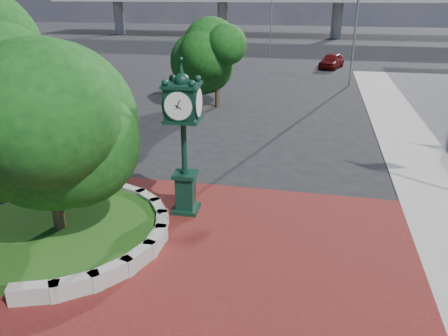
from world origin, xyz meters
TOP-DOWN VIEW (x-y plane):
  - ground at (0.00, 0.00)m, footprint 200.00×200.00m
  - plaza at (0.00, -1.00)m, footprint 12.00×12.00m
  - planter_wall at (-2.71, -0.00)m, footprint 2.96×6.77m
  - grass_bed at (-5.00, 0.00)m, footprint 6.10×6.10m
  - tree_planter at (-5.00, 0.00)m, footprint 5.20×5.20m
  - tree_street at (-4.00, 18.00)m, footprint 4.40×4.40m
  - post_clock at (-1.61, 2.57)m, footprint 1.17×1.17m
  - parked_car at (3.88, 36.62)m, footprint 3.01×4.82m
  - street_lamp_near at (5.51, 27.66)m, footprint 2.17×0.39m
  - street_lamp_far at (-3.16, 43.67)m, footprint 1.80×0.23m

SIDE VIEW (x-z plane):
  - ground at x=0.00m, z-range 0.00..0.00m
  - plaza at x=0.00m, z-range 0.00..0.04m
  - grass_bed at x=-5.00m, z-range 0.00..0.40m
  - planter_wall at x=-2.71m, z-range 0.00..0.54m
  - parked_car at x=3.88m, z-range 0.00..1.53m
  - post_clock at x=-1.61m, z-range 0.26..5.61m
  - tree_street at x=-4.00m, z-range 0.52..5.96m
  - tree_planter at x=-5.00m, z-range 0.56..6.89m
  - street_lamp_far at x=-3.16m, z-range 0.69..8.69m
  - street_lamp_near at x=5.51m, z-range 0.83..10.50m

